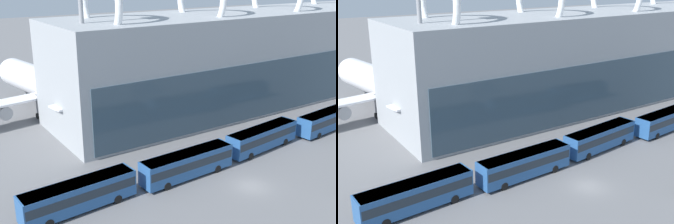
% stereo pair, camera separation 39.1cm
% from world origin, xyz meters
% --- Properties ---
extents(ground_plane, '(440.00, 440.00, 0.00)m').
position_xyz_m(ground_plane, '(0.00, 0.00, 0.00)').
color(ground_plane, slate).
extents(airliner_at_gate_far, '(35.36, 37.19, 13.51)m').
position_xyz_m(airliner_at_gate_far, '(-10.29, 40.87, 5.09)').
color(airliner_at_gate_far, white).
rests_on(airliner_at_gate_far, ground_plane).
extents(airliner_parked_remote, '(34.41, 34.47, 14.50)m').
position_xyz_m(airliner_parked_remote, '(48.32, 58.07, 5.84)').
color(airliner_parked_remote, silver).
rests_on(airliner_parked_remote, ground_plane).
extents(shuttle_bus_0, '(13.10, 3.42, 3.36)m').
position_xyz_m(shuttle_bus_0, '(-19.40, 6.62, 1.97)').
color(shuttle_bus_0, '#285693').
rests_on(shuttle_bus_0, ground_plane).
extents(shuttle_bus_1, '(13.05, 3.13, 3.36)m').
position_xyz_m(shuttle_bus_1, '(-5.05, 6.35, 1.97)').
color(shuttle_bus_1, '#285693').
rests_on(shuttle_bus_1, ground_plane).
extents(shuttle_bus_2, '(13.17, 4.01, 3.36)m').
position_xyz_m(shuttle_bus_2, '(9.29, 7.39, 1.97)').
color(shuttle_bus_2, '#285693').
rests_on(shuttle_bus_2, ground_plane).
extents(shuttle_bus_3, '(13.14, 3.74, 3.36)m').
position_xyz_m(shuttle_bus_3, '(23.63, 6.92, 1.97)').
color(shuttle_bus_3, '#285693').
rests_on(shuttle_bus_3, ground_plane).
extents(floodlight_mast, '(3.16, 3.16, 28.55)m').
position_xyz_m(floodlight_mast, '(-9.91, 25.74, 19.35)').
color(floodlight_mast, gray).
rests_on(floodlight_mast, ground_plane).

